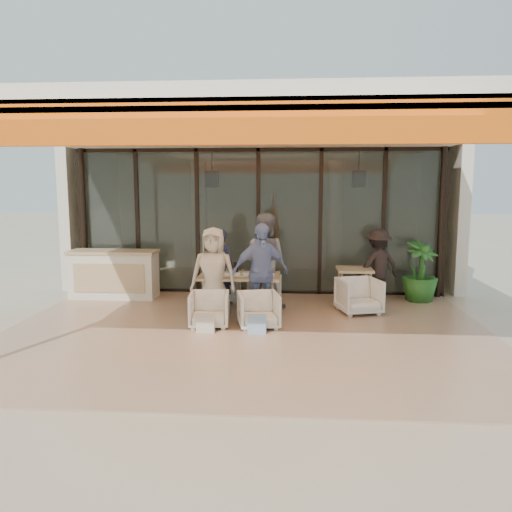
{
  "coord_description": "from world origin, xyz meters",
  "views": [
    {
      "loc": [
        0.73,
        -7.89,
        2.41
      ],
      "look_at": [
        0.1,
        0.9,
        1.15
      ],
      "focal_mm": 35.0,
      "sensor_mm": 36.0,
      "label": 1
    }
  ],
  "objects_px": {
    "chair_far_left": "(224,286)",
    "diner_cream": "(213,274)",
    "chair_near_right": "(258,309)",
    "standing_woman": "(378,265)",
    "side_table": "(354,274)",
    "dining_table": "(239,278)",
    "diner_navy": "(221,268)",
    "potted_palm": "(420,272)",
    "host_counter": "(114,274)",
    "side_chair": "(359,294)",
    "diner_periwinkle": "(260,272)",
    "chair_far_right": "(265,287)",
    "chair_near_left": "(209,308)",
    "diner_grey": "(263,261)"
  },
  "relations": [
    {
      "from": "chair_near_left",
      "to": "diner_navy",
      "type": "bearing_deg",
      "value": 85.09
    },
    {
      "from": "side_chair",
      "to": "host_counter",
      "type": "bearing_deg",
      "value": 154.28
    },
    {
      "from": "standing_woman",
      "to": "host_counter",
      "type": "bearing_deg",
      "value": -23.06
    },
    {
      "from": "chair_near_left",
      "to": "chair_near_right",
      "type": "bearing_deg",
      "value": -4.91
    },
    {
      "from": "diner_cream",
      "to": "chair_far_left",
      "type": "bearing_deg",
      "value": 93.74
    },
    {
      "from": "dining_table",
      "to": "chair_near_left",
      "type": "bearing_deg",
      "value": -113.43
    },
    {
      "from": "diner_cream",
      "to": "potted_palm",
      "type": "xyz_separation_m",
      "value": [
        4.04,
        1.65,
        -0.2
      ]
    },
    {
      "from": "chair_near_left",
      "to": "chair_far_left",
      "type": "bearing_deg",
      "value": 85.09
    },
    {
      "from": "chair_far_right",
      "to": "chair_near_right",
      "type": "distance_m",
      "value": 1.9
    },
    {
      "from": "host_counter",
      "to": "chair_far_right",
      "type": "distance_m",
      "value": 3.23
    },
    {
      "from": "side_table",
      "to": "host_counter",
      "type": "bearing_deg",
      "value": 178.09
    },
    {
      "from": "side_chair",
      "to": "diner_cream",
      "type": "bearing_deg",
      "value": 177.02
    },
    {
      "from": "chair_far_left",
      "to": "diner_cream",
      "type": "bearing_deg",
      "value": 89.78
    },
    {
      "from": "chair_near_left",
      "to": "diner_cream",
      "type": "xyz_separation_m",
      "value": [
        0.0,
        0.5,
        0.5
      ]
    },
    {
      "from": "chair_near_right",
      "to": "diner_grey",
      "type": "xyz_separation_m",
      "value": [
        -0.0,
        1.4,
        0.6
      ]
    },
    {
      "from": "diner_navy",
      "to": "side_chair",
      "type": "bearing_deg",
      "value": -166.78
    },
    {
      "from": "diner_cream",
      "to": "standing_woman",
      "type": "xyz_separation_m",
      "value": [
        3.17,
        1.64,
        -0.08
      ]
    },
    {
      "from": "standing_woman",
      "to": "potted_palm",
      "type": "relative_size",
      "value": 1.19
    },
    {
      "from": "diner_grey",
      "to": "side_table",
      "type": "xyz_separation_m",
      "value": [
        1.82,
        0.44,
        -0.3
      ]
    },
    {
      "from": "side_chair",
      "to": "potted_palm",
      "type": "relative_size",
      "value": 0.59
    },
    {
      "from": "chair_near_left",
      "to": "standing_woman",
      "type": "relative_size",
      "value": 0.44
    },
    {
      "from": "chair_far_left",
      "to": "side_table",
      "type": "xyz_separation_m",
      "value": [
        2.66,
        -0.06,
        0.31
      ]
    },
    {
      "from": "chair_far_left",
      "to": "chair_near_left",
      "type": "xyz_separation_m",
      "value": [
        0.0,
        -1.9,
        0.01
      ]
    },
    {
      "from": "side_table",
      "to": "standing_woman",
      "type": "distance_m",
      "value": 0.61
    },
    {
      "from": "dining_table",
      "to": "diner_navy",
      "type": "height_order",
      "value": "diner_navy"
    },
    {
      "from": "chair_far_right",
      "to": "side_table",
      "type": "bearing_deg",
      "value": -173.79
    },
    {
      "from": "diner_periwinkle",
      "to": "host_counter",
      "type": "bearing_deg",
      "value": 132.99
    },
    {
      "from": "chair_far_left",
      "to": "chair_near_right",
      "type": "xyz_separation_m",
      "value": [
        0.84,
        -1.9,
        0.01
      ]
    },
    {
      "from": "dining_table",
      "to": "potted_palm",
      "type": "xyz_separation_m",
      "value": [
        3.62,
        1.2,
        -0.05
      ]
    },
    {
      "from": "host_counter",
      "to": "side_table",
      "type": "bearing_deg",
      "value": -1.91
    },
    {
      "from": "chair_far_left",
      "to": "potted_palm",
      "type": "xyz_separation_m",
      "value": [
        4.04,
        0.25,
        0.31
      ]
    },
    {
      "from": "diner_navy",
      "to": "side_chair",
      "type": "relative_size",
      "value": 2.1
    },
    {
      "from": "side_chair",
      "to": "chair_near_left",
      "type": "bearing_deg",
      "value": -173.19
    },
    {
      "from": "diner_navy",
      "to": "standing_woman",
      "type": "relative_size",
      "value": 1.04
    },
    {
      "from": "diner_periwinkle",
      "to": "side_chair",
      "type": "relative_size",
      "value": 2.33
    },
    {
      "from": "dining_table",
      "to": "diner_grey",
      "type": "xyz_separation_m",
      "value": [
        0.43,
        0.44,
        0.25
      ]
    },
    {
      "from": "chair_near_right",
      "to": "diner_cream",
      "type": "xyz_separation_m",
      "value": [
        -0.84,
        0.5,
        0.49
      ]
    },
    {
      "from": "diner_cream",
      "to": "standing_woman",
      "type": "bearing_deg",
      "value": 31.04
    },
    {
      "from": "chair_near_right",
      "to": "dining_table",
      "type": "bearing_deg",
      "value": 101.51
    },
    {
      "from": "diner_navy",
      "to": "diner_grey",
      "type": "distance_m",
      "value": 0.85
    },
    {
      "from": "chair_near_left",
      "to": "standing_woman",
      "type": "xyz_separation_m",
      "value": [
        3.17,
        2.14,
        0.42
      ]
    },
    {
      "from": "dining_table",
      "to": "standing_woman",
      "type": "relative_size",
      "value": 0.99
    },
    {
      "from": "host_counter",
      "to": "chair_near_right",
      "type": "bearing_deg",
      "value": -31.92
    },
    {
      "from": "dining_table",
      "to": "side_table",
      "type": "bearing_deg",
      "value": 21.38
    },
    {
      "from": "diner_grey",
      "to": "potted_palm",
      "type": "distance_m",
      "value": 3.3
    },
    {
      "from": "diner_navy",
      "to": "diner_periwinkle",
      "type": "bearing_deg",
      "value": 153.0
    },
    {
      "from": "dining_table",
      "to": "side_chair",
      "type": "distance_m",
      "value": 2.27
    },
    {
      "from": "side_table",
      "to": "diner_cream",
      "type": "bearing_deg",
      "value": -153.34
    },
    {
      "from": "chair_far_left",
      "to": "diner_navy",
      "type": "bearing_deg",
      "value": 89.78
    },
    {
      "from": "host_counter",
      "to": "diner_periwinkle",
      "type": "relative_size",
      "value": 1.06
    }
  ]
}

